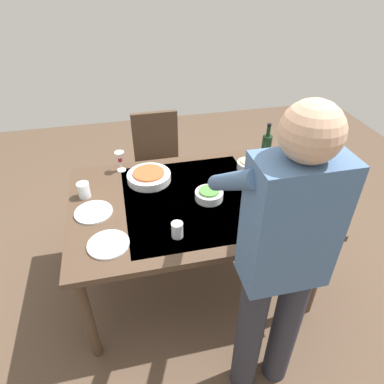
% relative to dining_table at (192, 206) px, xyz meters
% --- Properties ---
extents(ground_plane, '(6.00, 6.00, 0.00)m').
position_rel_dining_table_xyz_m(ground_plane, '(0.00, 0.00, -0.68)').
color(ground_plane, brown).
extents(dining_table, '(1.56, 1.09, 0.74)m').
position_rel_dining_table_xyz_m(dining_table, '(0.00, 0.00, 0.00)').
color(dining_table, '#4C3828').
rests_on(dining_table, ground_plane).
extents(chair_near, '(0.40, 0.40, 0.91)m').
position_rel_dining_table_xyz_m(chair_near, '(0.10, -0.92, -0.15)').
color(chair_near, '#352114').
rests_on(chair_near, ground_plane).
extents(person_server, '(0.42, 0.61, 1.69)m').
position_rel_dining_table_xyz_m(person_server, '(-0.21, 0.80, 0.29)').
color(person_server, '#2D2D38').
rests_on(person_server, ground_plane).
extents(wine_bottle, '(0.07, 0.07, 0.30)m').
position_rel_dining_table_xyz_m(wine_bottle, '(-0.65, -0.35, 0.18)').
color(wine_bottle, black).
rests_on(wine_bottle, dining_table).
extents(wine_glass_left, '(0.07, 0.07, 0.15)m').
position_rel_dining_table_xyz_m(wine_glass_left, '(0.42, -0.44, 0.17)').
color(wine_glass_left, white).
rests_on(wine_glass_left, dining_table).
extents(wine_glass_right, '(0.07, 0.07, 0.15)m').
position_rel_dining_table_xyz_m(wine_glass_right, '(-0.32, 0.45, 0.17)').
color(wine_glass_right, white).
rests_on(wine_glass_right, dining_table).
extents(water_cup_near_left, '(0.08, 0.08, 0.10)m').
position_rel_dining_table_xyz_m(water_cup_near_left, '(0.67, -0.17, 0.12)').
color(water_cup_near_left, silver).
rests_on(water_cup_near_left, dining_table).
extents(water_cup_near_right, '(0.07, 0.07, 0.09)m').
position_rel_dining_table_xyz_m(water_cup_near_right, '(0.16, 0.33, 0.11)').
color(water_cup_near_right, silver).
rests_on(water_cup_near_right, dining_table).
extents(serving_bowl_pasta, '(0.30, 0.30, 0.07)m').
position_rel_dining_table_xyz_m(serving_bowl_pasta, '(0.24, -0.27, 0.10)').
color(serving_bowl_pasta, silver).
rests_on(serving_bowl_pasta, dining_table).
extents(side_bowl_salad, '(0.18, 0.18, 0.07)m').
position_rel_dining_table_xyz_m(side_bowl_salad, '(-0.11, 0.03, 0.10)').
color(side_bowl_salad, silver).
rests_on(side_bowl_salad, dining_table).
extents(side_bowl_bread, '(0.16, 0.16, 0.07)m').
position_rel_dining_table_xyz_m(side_bowl_bread, '(-0.48, -0.26, 0.10)').
color(side_bowl_bread, silver).
rests_on(side_bowl_bread, dining_table).
extents(dinner_plate_near, '(0.23, 0.23, 0.01)m').
position_rel_dining_table_xyz_m(dinner_plate_near, '(0.62, 0.01, 0.07)').
color(dinner_plate_near, silver).
rests_on(dinner_plate_near, dining_table).
extents(dinner_plate_far, '(0.23, 0.23, 0.01)m').
position_rel_dining_table_xyz_m(dinner_plate_far, '(0.54, 0.32, 0.07)').
color(dinner_plate_far, silver).
rests_on(dinner_plate_far, dining_table).
extents(table_knife, '(0.06, 0.20, 0.00)m').
position_rel_dining_table_xyz_m(table_knife, '(-0.40, -0.02, 0.07)').
color(table_knife, silver).
rests_on(table_knife, dining_table).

